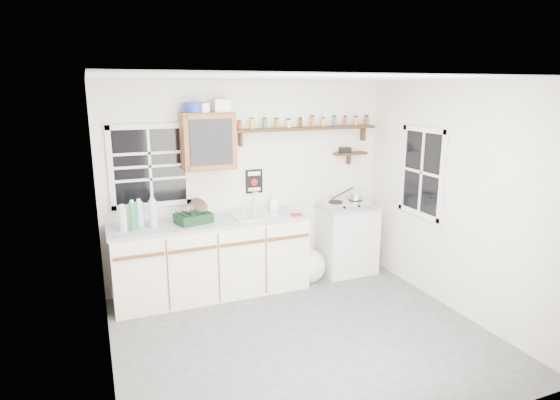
{
  "coord_description": "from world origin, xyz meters",
  "views": [
    {
      "loc": [
        -1.81,
        -3.84,
        2.42
      ],
      "look_at": [
        -0.02,
        0.55,
        1.28
      ],
      "focal_mm": 30.0,
      "sensor_mm": 36.0,
      "label": 1
    }
  ],
  "objects": [
    {
      "name": "hotplate",
      "position": [
        1.21,
        1.31,
        0.95
      ],
      "size": [
        0.6,
        0.34,
        0.09
      ],
      "rotation": [
        0.0,
        0.0,
        -0.04
      ],
      "color": "silver",
      "rests_on": "right_cabinet"
    },
    {
      "name": "upper_cabinet_clutter",
      "position": [
        -0.58,
        1.44,
        2.21
      ],
      "size": [
        0.53,
        0.24,
        0.14
      ],
      "color": "#182C9E",
      "rests_on": "upper_cabinet"
    },
    {
      "name": "secondary_shelf",
      "position": [
        1.36,
        1.52,
        1.58
      ],
      "size": [
        0.45,
        0.16,
        0.24
      ],
      "color": "black",
      "rests_on": "wall_back"
    },
    {
      "name": "spice_shelf",
      "position": [
        0.73,
        1.51,
        1.93
      ],
      "size": [
        1.91,
        0.18,
        0.35
      ],
      "color": "black",
      "rests_on": "wall_back"
    },
    {
      "name": "soap_bottle",
      "position": [
        0.27,
        1.49,
        1.02
      ],
      "size": [
        0.11,
        0.11,
        0.21
      ],
      "primitive_type": "imported",
      "rotation": [
        0.0,
        0.0,
        -0.16
      ],
      "color": "silver",
      "rests_on": "main_cabinet"
    },
    {
      "name": "upper_cabinet",
      "position": [
        -0.55,
        1.44,
        1.82
      ],
      "size": [
        0.6,
        0.32,
        0.65
      ],
      "color": "#622E18",
      "rests_on": "wall_back"
    },
    {
      "name": "saucepan",
      "position": [
        1.35,
        1.31,
        1.03
      ],
      "size": [
        0.39,
        0.18,
        0.17
      ],
      "rotation": [
        0.0,
        0.0,
        -0.13
      ],
      "color": "silver",
      "rests_on": "hotplate"
    },
    {
      "name": "warning_sign",
      "position": [
        0.05,
        1.59,
        1.28
      ],
      "size": [
        0.22,
        0.02,
        0.3
      ],
      "color": "black",
      "rests_on": "wall_back"
    },
    {
      "name": "room",
      "position": [
        0.0,
        0.0,
        1.25
      ],
      "size": [
        3.64,
        3.24,
        2.54
      ],
      "color": "#49494B",
      "rests_on": "ground"
    },
    {
      "name": "main_cabinet",
      "position": [
        -0.58,
        1.3,
        0.46
      ],
      "size": [
        2.31,
        0.63,
        0.92
      ],
      "color": "beige",
      "rests_on": "floor"
    },
    {
      "name": "rag",
      "position": [
        0.42,
        1.12,
        0.93
      ],
      "size": [
        0.14,
        0.12,
        0.02
      ],
      "primitive_type": "cube",
      "rotation": [
        0.0,
        0.0,
        -0.17
      ],
      "color": "maroon",
      "rests_on": "main_cabinet"
    },
    {
      "name": "dish_rack",
      "position": [
        -0.78,
        1.27,
        1.01
      ],
      "size": [
        0.43,
        0.37,
        0.28
      ],
      "rotation": [
        0.0,
        0.0,
        0.25
      ],
      "color": "black",
      "rests_on": "main_cabinet"
    },
    {
      "name": "right_cabinet",
      "position": [
        1.25,
        1.32,
        0.46
      ],
      "size": [
        0.73,
        0.57,
        0.91
      ],
      "color": "silver",
      "rests_on": "floor"
    },
    {
      "name": "water_bottles",
      "position": [
        -1.39,
        1.28,
        1.07
      ],
      "size": [
        0.4,
        0.17,
        0.33
      ],
      "color": "silver",
      "rests_on": "main_cabinet"
    },
    {
      "name": "window_back",
      "position": [
        -1.2,
        1.59,
        1.55
      ],
      "size": [
        0.93,
        0.03,
        0.98
      ],
      "color": "black",
      "rests_on": "wall_back"
    },
    {
      "name": "window_right",
      "position": [
        1.79,
        0.55,
        1.45
      ],
      "size": [
        0.03,
        0.78,
        1.08
      ],
      "color": "black",
      "rests_on": "wall_back"
    },
    {
      "name": "sink",
      "position": [
        -0.05,
        1.3,
        0.93
      ],
      "size": [
        0.52,
        0.44,
        0.29
      ],
      "color": "silver",
      "rests_on": "main_cabinet"
    },
    {
      "name": "trash_bag",
      "position": [
        0.65,
        1.2,
        0.2
      ],
      "size": [
        0.42,
        0.38,
        0.48
      ],
      "color": "silver",
      "rests_on": "floor"
    }
  ]
}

